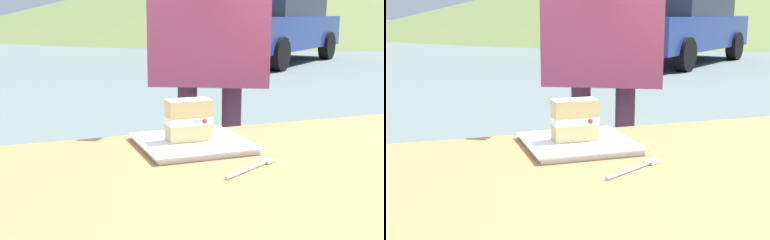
# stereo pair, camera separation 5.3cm
# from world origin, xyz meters

# --- Properties ---
(patio_table) EXTENTS (1.45, 0.80, 0.73)m
(patio_table) POSITION_xyz_m (0.00, 0.00, 0.62)
(patio_table) COLOR olive
(patio_table) RESTS_ON ground
(dessert_plate) EXTENTS (0.26, 0.26, 0.02)m
(dessert_plate) POSITION_xyz_m (-0.12, 0.23, 0.73)
(dessert_plate) COLOR white
(dessert_plate) RESTS_ON patio_table
(cake_slice) EXTENTS (0.11, 0.06, 0.10)m
(cake_slice) POSITION_xyz_m (-0.13, 0.23, 0.79)
(cake_slice) COLOR #E0C17A
(cake_slice) RESTS_ON dessert_plate
(dessert_fork) EXTENTS (0.16, 0.10, 0.01)m
(dessert_fork) POSITION_xyz_m (-0.06, 0.02, 0.73)
(dessert_fork) COLOR silver
(dessert_fork) RESTS_ON patio_table
(paper_napkin) EXTENTS (0.16, 0.11, 0.00)m
(paper_napkin) POSITION_xyz_m (-0.17, 0.34, 0.73)
(paper_napkin) COLOR silver
(paper_napkin) RESTS_ON patio_table
(diner_person) EXTENTS (0.47, 0.60, 1.57)m
(diner_person) POSITION_xyz_m (0.16, 0.80, 1.05)
(diner_person) COLOR #5D3049
(diner_person) RESTS_ON ground
(parked_car_near) EXTENTS (4.56, 4.07, 1.49)m
(parked_car_near) POSITION_xyz_m (4.82, 8.75, 0.78)
(parked_car_near) COLOR navy
(parked_car_near) RESTS_ON ground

